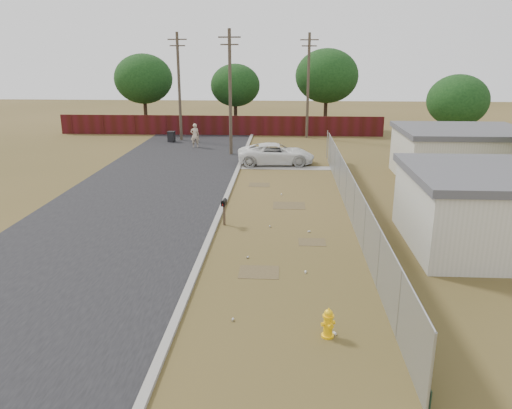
# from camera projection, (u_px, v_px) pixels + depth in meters

# --- Properties ---
(ground) EXTENTS (120.00, 120.00, 0.00)m
(ground) POSITION_uv_depth(u_px,v_px,m) (283.00, 225.00, 22.16)
(ground) COLOR brown
(ground) RESTS_ON ground
(street) EXTENTS (15.10, 60.00, 0.12)m
(street) POSITION_uv_depth(u_px,v_px,m) (172.00, 179.00, 30.21)
(street) COLOR black
(street) RESTS_ON ground
(chainlink_fence) EXTENTS (0.10, 27.06, 2.02)m
(chainlink_fence) POSITION_uv_depth(u_px,v_px,m) (352.00, 203.00, 22.74)
(chainlink_fence) COLOR #979AA0
(chainlink_fence) RESTS_ON ground
(privacy_fence) EXTENTS (30.00, 0.12, 1.80)m
(privacy_fence) POSITION_uv_depth(u_px,v_px,m) (220.00, 125.00, 46.10)
(privacy_fence) COLOR #400D11
(privacy_fence) RESTS_ON ground
(utility_poles) EXTENTS (12.60, 8.24, 9.00)m
(utility_poles) POSITION_uv_depth(u_px,v_px,m) (240.00, 87.00, 40.72)
(utility_poles) COLOR #473E2F
(utility_poles) RESTS_ON ground
(houses) EXTENTS (9.30, 17.24, 3.10)m
(houses) POSITION_uv_depth(u_px,v_px,m) (484.00, 177.00, 24.16)
(houses) COLOR beige
(houses) RESTS_ON ground
(horizon_trees) EXTENTS (33.32, 31.94, 7.78)m
(horizon_trees) POSITION_uv_depth(u_px,v_px,m) (295.00, 85.00, 43.26)
(horizon_trees) COLOR #2E2015
(horizon_trees) RESTS_ON ground
(fire_hydrant) EXTENTS (0.44, 0.44, 0.86)m
(fire_hydrant) POSITION_uv_depth(u_px,v_px,m) (328.00, 324.00, 13.36)
(fire_hydrant) COLOR yellow
(fire_hydrant) RESTS_ON ground
(mailbox) EXTENTS (0.22, 0.52, 1.18)m
(mailbox) POSITION_uv_depth(u_px,v_px,m) (224.00, 205.00, 21.95)
(mailbox) COLOR brown
(mailbox) RESTS_ON ground
(pickup_truck) EXTENTS (5.37, 2.80, 1.44)m
(pickup_truck) POSITION_uv_depth(u_px,v_px,m) (276.00, 154.00, 34.06)
(pickup_truck) COLOR white
(pickup_truck) RESTS_ON ground
(pedestrian) EXTENTS (0.79, 0.62, 1.92)m
(pedestrian) POSITION_uv_depth(u_px,v_px,m) (195.00, 135.00, 40.12)
(pedestrian) COLOR #C1AA8D
(pedestrian) RESTS_ON ground
(trash_bin) EXTENTS (0.66, 0.72, 0.91)m
(trash_bin) POSITION_uv_depth(u_px,v_px,m) (171.00, 137.00, 42.66)
(trash_bin) COLOR black
(trash_bin) RESTS_ON ground
(scattered_litter) EXTENTS (2.94, 13.93, 0.07)m
(scattered_litter) POSITION_uv_depth(u_px,v_px,m) (283.00, 252.00, 19.11)
(scattered_litter) COLOR silver
(scattered_litter) RESTS_ON ground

